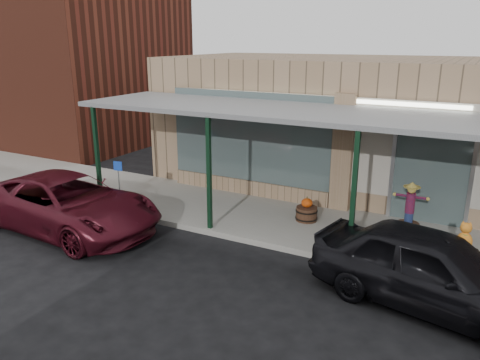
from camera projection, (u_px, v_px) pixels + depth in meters
The scene contains 10 objects.
ground at pixel (231, 288), 9.37m from camera, with size 120.00×120.00×0.00m, color black.
sidewalk at pixel (297, 224), 12.39m from camera, with size 40.00×3.20×0.15m, color gray.
storefront at pixel (349, 122), 15.66m from camera, with size 12.00×6.25×4.20m.
awning at pixel (300, 114), 11.51m from camera, with size 12.00×3.00×3.04m.
block_buildings_near at pixel (422, 71), 15.15m from camera, with size 61.00×8.00×8.00m.
barrel_scarecrow at pixel (409, 219), 11.28m from camera, with size 0.84×0.66×1.40m.
barrel_pumpkin at pixel (307, 212), 12.38m from camera, with size 0.65×0.65×0.66m.
handicap_sign at pixel (119, 177), 13.36m from camera, with size 0.27×0.06×1.30m.
parked_sedan at pixel (431, 270), 8.52m from camera, with size 4.66×2.62×1.50m.
car_maroon at pixel (68, 204), 12.03m from camera, with size 2.38×5.15×1.43m, color #4A0E1A.
Camera 1 is at (4.07, -7.28, 4.79)m, focal length 35.00 mm.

